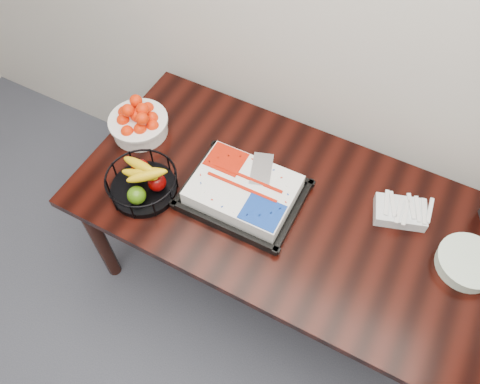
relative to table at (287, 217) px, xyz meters
The scene contains 6 objects.
table is the anchor object (origin of this frame).
cake_tray 0.23m from the table, 164.63° to the right, with size 0.48×0.38×0.10m.
tangerine_bowl 0.80m from the table, behind, with size 0.27×0.27×0.17m.
fruit_basket 0.63m from the table, 159.14° to the right, with size 0.30×0.30×0.16m.
plate_stack 0.72m from the table, ahead, with size 0.24×0.24×0.06m.
fork_bag 0.46m from the table, 22.02° to the left, with size 0.23×0.19×0.06m.
Camera 1 is at (0.31, 0.98, 2.39)m, focal length 35.00 mm.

